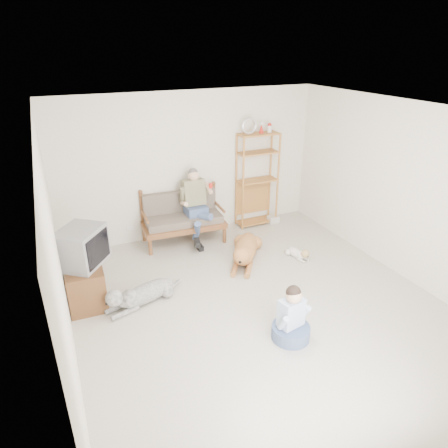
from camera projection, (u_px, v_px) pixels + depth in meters
name	position (u px, v px, depth m)	size (l,w,h in m)	color
floor	(259.00, 306.00, 5.73)	(5.50, 5.50, 0.00)	beige
ceiling	(268.00, 113.00, 4.60)	(5.50, 5.50, 0.00)	silver
wall_back	(191.00, 165.00, 7.45)	(5.00, 5.00, 0.00)	beige
wall_left	(57.00, 259.00, 4.24)	(5.50, 5.50, 0.00)	beige
wall_right	(406.00, 193.00, 6.09)	(5.50, 5.50, 0.00)	beige
loveseat	(182.00, 217.00, 7.43)	(1.54, 0.79, 0.95)	brown
man	(197.00, 211.00, 7.27)	(0.53, 0.75, 1.22)	#475483
etagere	(257.00, 179.00, 7.93)	(0.83, 0.36, 2.18)	#B37E38
book_stack	(273.00, 219.00, 8.34)	(0.22, 0.16, 0.14)	white
tv_stand	(85.00, 282.00, 5.74)	(0.53, 0.92, 0.60)	brown
crt_tv	(82.00, 247.00, 5.51)	(0.80, 0.82, 0.54)	slate
wall_outlet	(130.00, 228.00, 7.41)	(0.12, 0.02, 0.08)	silver
golden_retriever	(245.00, 250.00, 6.84)	(0.96, 1.36, 0.47)	#B8753F
shaggy_dog	(140.00, 295.00, 5.70)	(1.28, 0.57, 0.39)	silver
terrier	(299.00, 253.00, 6.95)	(0.25, 0.59, 0.22)	silver
child	(291.00, 320.00, 5.00)	(0.49, 0.49, 0.77)	#475483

